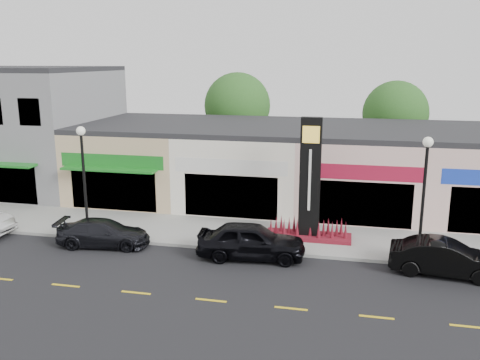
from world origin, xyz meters
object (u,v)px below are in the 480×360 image
(pylon_sign, at_px, (309,197))
(car_dark_sedan, at_px, (104,233))
(car_black_conv, at_px, (446,258))
(car_black_sedan, at_px, (251,241))
(lamp_west_near, at_px, (84,170))
(lamp_east_near, at_px, (424,186))

(pylon_sign, height_order, car_dark_sedan, pylon_sign)
(car_dark_sedan, xyz_separation_m, car_black_conv, (15.50, -0.10, 0.10))
(car_dark_sedan, relative_size, car_black_conv, 0.98)
(car_black_sedan, bearing_deg, pylon_sign, -45.40)
(car_black_sedan, distance_m, car_black_conv, 8.25)
(lamp_west_near, relative_size, car_black_sedan, 1.13)
(lamp_west_near, xyz_separation_m, car_dark_sedan, (1.41, -1.05, -2.83))
(lamp_west_near, relative_size, car_black_conv, 1.21)
(lamp_east_near, xyz_separation_m, car_black_sedan, (-7.33, -1.07, -2.65))
(car_black_sedan, xyz_separation_m, car_black_conv, (8.25, -0.08, -0.08))
(car_dark_sedan, xyz_separation_m, car_black_sedan, (7.25, -0.02, 0.18))
(pylon_sign, relative_size, car_dark_sedan, 1.35)
(lamp_west_near, xyz_separation_m, lamp_east_near, (16.00, 0.00, 0.00))
(pylon_sign, distance_m, car_dark_sedan, 10.10)
(lamp_east_near, bearing_deg, pylon_sign, 161.25)
(pylon_sign, distance_m, car_black_conv, 6.75)
(lamp_east_near, bearing_deg, car_dark_sedan, -175.87)
(pylon_sign, height_order, car_black_conv, pylon_sign)
(pylon_sign, bearing_deg, lamp_west_near, -171.23)
(lamp_west_near, distance_m, car_black_sedan, 9.13)
(lamp_east_near, height_order, pylon_sign, pylon_sign)
(car_black_conv, bearing_deg, lamp_east_near, 44.63)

